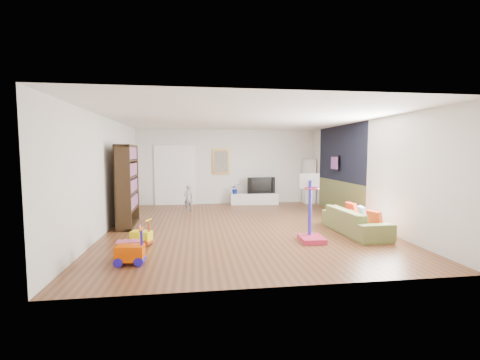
{
  "coord_description": "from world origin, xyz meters",
  "views": [
    {
      "loc": [
        -1.13,
        -7.96,
        1.86
      ],
      "look_at": [
        0.0,
        0.4,
        1.15
      ],
      "focal_mm": 24.0,
      "sensor_mm": 36.0,
      "label": 1
    }
  ],
  "objects": [
    {
      "name": "floor",
      "position": [
        0.0,
        0.0,
        0.0
      ],
      "size": [
        6.5,
        7.5,
        0.0
      ],
      "primitive_type": "cube",
      "color": "brown",
      "rests_on": "ground"
    },
    {
      "name": "ceiling",
      "position": [
        0.0,
        0.0,
        2.7
      ],
      "size": [
        6.5,
        7.5,
        0.0
      ],
      "primitive_type": "cube",
      "color": "white",
      "rests_on": "ground"
    },
    {
      "name": "wall_back",
      "position": [
        0.0,
        3.75,
        1.35
      ],
      "size": [
        6.5,
        0.0,
        2.7
      ],
      "primitive_type": "cube",
      "color": "silver",
      "rests_on": "ground"
    },
    {
      "name": "wall_front",
      "position": [
        0.0,
        -3.75,
        1.35
      ],
      "size": [
        6.5,
        0.0,
        2.7
      ],
      "primitive_type": "cube",
      "color": "silver",
      "rests_on": "ground"
    },
    {
      "name": "wall_left",
      "position": [
        -3.25,
        0.0,
        1.35
      ],
      "size": [
        0.0,
        7.5,
        2.7
      ],
      "primitive_type": "cube",
      "color": "white",
      "rests_on": "ground"
    },
    {
      "name": "wall_right",
      "position": [
        3.25,
        0.0,
        1.35
      ],
      "size": [
        0.0,
        7.5,
        2.7
      ],
      "primitive_type": "cube",
      "color": "white",
      "rests_on": "ground"
    },
    {
      "name": "navy_accent",
      "position": [
        3.23,
        1.4,
        1.85
      ],
      "size": [
        0.01,
        3.2,
        1.7
      ],
      "primitive_type": "cube",
      "color": "black",
      "rests_on": "wall_right"
    },
    {
      "name": "olive_wainscot",
      "position": [
        3.23,
        1.4,
        0.5
      ],
      "size": [
        0.01,
        3.2,
        1.0
      ],
      "primitive_type": "cube",
      "color": "brown",
      "rests_on": "wall_right"
    },
    {
      "name": "doorway",
      "position": [
        -1.9,
        3.71,
        1.05
      ],
      "size": [
        1.45,
        0.06,
        2.1
      ],
      "primitive_type": "cube",
      "color": "white",
      "rests_on": "ground"
    },
    {
      "name": "painting_back",
      "position": [
        -0.25,
        3.71,
        1.55
      ],
      "size": [
        0.62,
        0.06,
        0.92
      ],
      "primitive_type": "cube",
      "color": "gold",
      "rests_on": "wall_back"
    },
    {
      "name": "artwork_right",
      "position": [
        3.17,
        1.6,
        1.55
      ],
      "size": [
        0.04,
        0.56,
        0.46
      ],
      "primitive_type": "cube",
      "color": "#7F3F8C",
      "rests_on": "wall_right"
    },
    {
      "name": "media_console",
      "position": [
        0.94,
        3.43,
        0.2
      ],
      "size": [
        1.74,
        0.54,
        0.4
      ],
      "primitive_type": "cube",
      "rotation": [
        0.0,
        0.0,
        -0.06
      ],
      "color": "silver",
      "rests_on": "ground"
    },
    {
      "name": "tall_cabinet",
      "position": [
        3.0,
        3.44,
        0.81
      ],
      "size": [
        0.4,
        0.4,
        1.63
      ],
      "primitive_type": "cube",
      "rotation": [
        0.0,
        0.0,
        0.05
      ],
      "color": "white",
      "rests_on": "ground"
    },
    {
      "name": "bookshelf",
      "position": [
        -2.89,
        0.48,
        1.03
      ],
      "size": [
        0.43,
        1.43,
        2.07
      ],
      "primitive_type": "cube",
      "rotation": [
        0.0,
        0.0,
        0.04
      ],
      "color": "#2F2011",
      "rests_on": "ground"
    },
    {
      "name": "sofa",
      "position": [
        2.5,
        -1.05,
        0.28
      ],
      "size": [
        0.84,
        1.98,
        0.57
      ],
      "primitive_type": "imported",
      "rotation": [
        0.0,
        0.0,
        1.61
      ],
      "color": "olive",
      "rests_on": "ground"
    },
    {
      "name": "basketball_hoop",
      "position": [
        1.25,
        -1.6,
        0.72
      ],
      "size": [
        0.52,
        0.62,
        1.43
      ],
      "primitive_type": "cube",
      "rotation": [
        0.0,
        0.0,
        -0.05
      ],
      "color": "#B92343",
      "rests_on": "ground"
    },
    {
      "name": "ride_on_yellow",
      "position": [
        -2.26,
        -1.37,
        0.26
      ],
      "size": [
        0.46,
        0.36,
        0.53
      ],
      "primitive_type": "cube",
      "rotation": [
        0.0,
        0.0,
        -0.34
      ],
      "color": "#FCEC0E",
      "rests_on": "ground"
    },
    {
      "name": "ride_on_orange",
      "position": [
        -2.25,
        -2.53,
        0.3
      ],
      "size": [
        0.47,
        0.3,
        0.61
      ],
      "primitive_type": "cube",
      "rotation": [
        0.0,
        0.0,
        -0.05
      ],
      "color": "#DE4900",
      "rests_on": "ground"
    },
    {
      "name": "ride_on_pink",
      "position": [
        -2.34,
        -2.16,
        0.28
      ],
      "size": [
        0.46,
        0.32,
        0.57
      ],
      "primitive_type": "cube",
      "rotation": [
        0.0,
        0.0,
        0.14
      ],
      "color": "#CB4F80",
      "rests_on": "ground"
    },
    {
      "name": "child",
      "position": [
        -1.41,
        2.35,
        0.42
      ],
      "size": [
        0.36,
        0.32,
        0.84
      ],
      "primitive_type": "imported",
      "rotation": [
        0.0,
        0.0,
        3.6
      ],
      "color": "gray",
      "rests_on": "ground"
    },
    {
      "name": "tv",
      "position": [
        1.17,
        3.44,
        0.7
      ],
      "size": [
        1.03,
        0.23,
        0.59
      ],
      "primitive_type": "imported",
      "rotation": [
        0.0,
        0.0,
        0.09
      ],
      "color": "black",
      "rests_on": "media_console"
    },
    {
      "name": "vase_plant",
      "position": [
        0.23,
        3.39,
        0.58
      ],
      "size": [
        0.33,
        0.29,
        0.36
      ],
      "primitive_type": "imported",
      "rotation": [
        0.0,
        0.0,
        0.03
      ],
      "color": "navy",
      "rests_on": "media_console"
    },
    {
      "name": "pillow_left",
      "position": [
        2.68,
        -1.57,
        0.45
      ],
      "size": [
        0.18,
        0.35,
        0.34
      ],
      "primitive_type": "cube",
      "rotation": [
        0.0,
        0.0,
        0.28
      ],
      "color": "#CA3F17",
      "rests_on": "sofa"
    },
    {
      "name": "pillow_center",
      "position": [
        2.69,
        -1.05,
        0.45
      ],
      "size": [
        0.16,
        0.36,
        0.35
      ],
      "primitive_type": "cube",
      "rotation": [
        0.0,
        0.0,
        -0.19
      ],
      "color": "white",
      "rests_on": "sofa"
    },
    {
      "name": "pillow_right",
      "position": [
        2.69,
        -0.51,
        0.45
      ],
      "size": [
        0.14,
        0.37,
        0.36
      ],
      "primitive_type": "cube",
      "rotation": [
        0.0,
        0.0,
        0.12
      ],
      "color": "red",
      "rests_on": "sofa"
    }
  ]
}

